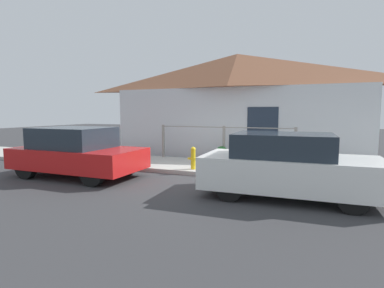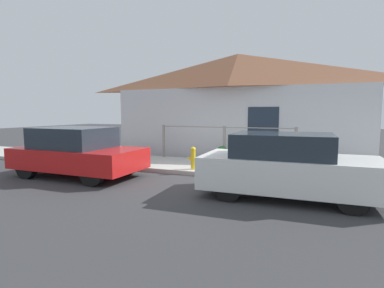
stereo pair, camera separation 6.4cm
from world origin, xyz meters
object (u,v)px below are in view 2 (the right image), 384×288
Objects in this scene: car_right at (287,166)px; potted_plant_near_hydrant at (222,153)px; car_left at (77,152)px; fire_hydrant at (193,157)px.

potted_plant_near_hydrant is (-2.44, 3.41, -0.28)m from car_right.
car_left is 5.43× the size of fire_hydrant.
fire_hydrant is at bearing 29.60° from car_left.
car_left is at bearing -150.77° from fire_hydrant.
car_right is (5.78, -0.00, -0.02)m from car_left.
car_left is at bearing 178.78° from car_right.
fire_hydrant reaches higher than potted_plant_near_hydrant.
car_left reaches higher than fire_hydrant.
potted_plant_near_hydrant is at bearing 77.35° from fire_hydrant.
car_right is 5.47× the size of fire_hydrant.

